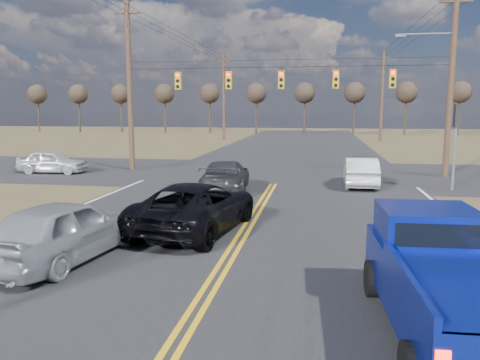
% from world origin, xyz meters
% --- Properties ---
extents(ground, '(160.00, 160.00, 0.00)m').
position_xyz_m(ground, '(0.00, 0.00, 0.00)').
color(ground, brown).
rests_on(ground, ground).
extents(road_main, '(14.00, 120.00, 0.02)m').
position_xyz_m(road_main, '(0.00, 10.00, 0.00)').
color(road_main, '#28282B').
rests_on(road_main, ground).
extents(road_cross, '(120.00, 12.00, 0.02)m').
position_xyz_m(road_cross, '(0.00, 18.00, 0.00)').
color(road_cross, '#28282B').
rests_on(road_cross, ground).
extents(signal_gantry, '(19.60, 4.83, 10.00)m').
position_xyz_m(signal_gantry, '(0.50, 17.79, 5.06)').
color(signal_gantry, '#473323').
rests_on(signal_gantry, ground).
extents(utility_poles, '(19.60, 58.32, 10.00)m').
position_xyz_m(utility_poles, '(0.00, 17.00, 5.23)').
color(utility_poles, '#473323').
rests_on(utility_poles, ground).
extents(treeline, '(87.00, 117.80, 7.40)m').
position_xyz_m(treeline, '(0.00, 26.96, 5.70)').
color(treeline, '#33261C').
rests_on(treeline, ground).
extents(pickup_truck, '(2.23, 5.17, 1.91)m').
position_xyz_m(pickup_truck, '(4.25, -0.96, 0.93)').
color(pickup_truck, black).
rests_on(pickup_truck, ground).
extents(silver_suv, '(2.50, 4.81, 1.56)m').
position_xyz_m(silver_suv, '(-3.95, 1.50, 0.78)').
color(silver_suv, '#AAADB2').
rests_on(silver_suv, ground).
extents(black_suv, '(3.30, 5.74, 1.51)m').
position_xyz_m(black_suv, '(-1.50, 4.80, 0.75)').
color(black_suv, black).
rests_on(black_suv, ground).
extents(white_car_queue, '(1.58, 4.28, 1.40)m').
position_xyz_m(white_car_queue, '(4.19, 14.22, 0.70)').
color(white_car_queue, silver).
rests_on(white_car_queue, ground).
extents(dgrey_car_queue, '(2.39, 4.99, 1.40)m').
position_xyz_m(dgrey_car_queue, '(-1.96, 11.72, 0.70)').
color(dgrey_car_queue, '#37363C').
rests_on(dgrey_car_queue, ground).
extents(cross_car_west, '(1.77, 3.99, 1.33)m').
position_xyz_m(cross_car_west, '(-13.01, 15.92, 0.67)').
color(cross_car_west, silver).
rests_on(cross_car_west, ground).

